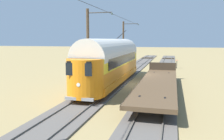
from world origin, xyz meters
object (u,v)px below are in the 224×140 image
at_px(vintage_streetcar, 112,61).
at_px(switch_stand, 177,64).
at_px(flatcar_adjacent, 158,83).
at_px(catenary_pole_foreground, 124,43).
at_px(catenary_pole_mid_near, 89,45).

bearing_deg(vintage_streetcar, switch_stand, -113.34).
relative_size(flatcar_adjacent, catenary_pole_foreground, 2.05).
bearing_deg(flatcar_adjacent, vintage_streetcar, -31.25).
bearing_deg(catenary_pole_foreground, vintage_streetcar, 98.11).
xyz_separation_m(vintage_streetcar, catenary_pole_foreground, (2.34, -16.42, 1.47)).
relative_size(vintage_streetcar, flatcar_adjacent, 1.09).
height_order(vintage_streetcar, catenary_pole_mid_near, catenary_pole_mid_near).
distance_m(flatcar_adjacent, catenary_pole_foreground, 20.58).
height_order(vintage_streetcar, catenary_pole_foreground, catenary_pole_foreground).
bearing_deg(catenary_pole_mid_near, catenary_pole_foreground, -90.00).
height_order(catenary_pole_mid_near, switch_stand, catenary_pole_mid_near).
bearing_deg(vintage_streetcar, catenary_pole_foreground, -81.89).
distance_m(flatcar_adjacent, catenary_pole_mid_near, 7.99).
relative_size(catenary_pole_mid_near, switch_stand, 5.79).
bearing_deg(flatcar_adjacent, switch_stand, -95.35).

